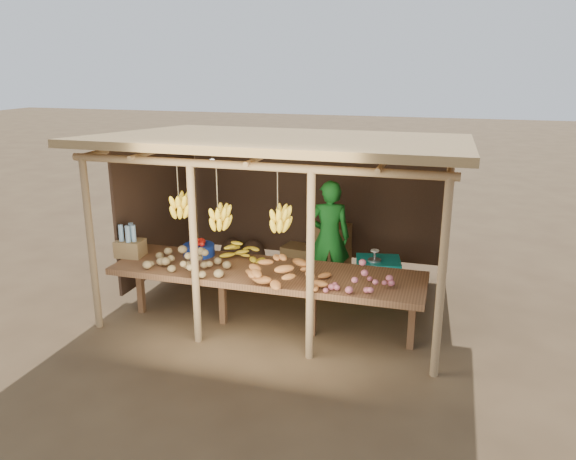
# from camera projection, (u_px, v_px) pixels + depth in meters

# --- Properties ---
(ground) EXTENTS (60.00, 60.00, 0.00)m
(ground) POSITION_uv_depth(u_px,v_px,m) (288.00, 300.00, 8.06)
(ground) COLOR brown
(ground) RESTS_ON ground
(stall_structure) EXTENTS (4.70, 3.50, 2.43)m
(stall_structure) POSITION_uv_depth(u_px,v_px,m) (286.00, 168.00, 7.53)
(stall_structure) COLOR #9F7B52
(stall_structure) RESTS_ON ground
(counter) EXTENTS (3.90, 1.05, 0.80)m
(counter) POSITION_uv_depth(u_px,v_px,m) (266.00, 275.00, 6.98)
(counter) COLOR brown
(counter) RESTS_ON ground
(potato_heap) EXTENTS (1.04, 0.65, 0.37)m
(potato_heap) POSITION_uv_depth(u_px,v_px,m) (184.00, 257.00, 6.89)
(potato_heap) COLOR olive
(potato_heap) RESTS_ON counter
(sweet_potato_heap) EXTENTS (1.07, 0.71, 0.36)m
(sweet_potato_heap) POSITION_uv_depth(u_px,v_px,m) (282.00, 267.00, 6.54)
(sweet_potato_heap) COLOR #B1662D
(sweet_potato_heap) RESTS_ON counter
(onion_heap) EXTENTS (0.85, 0.58, 0.36)m
(onion_heap) POSITION_uv_depth(u_px,v_px,m) (364.00, 274.00, 6.33)
(onion_heap) COLOR #B25662
(onion_heap) RESTS_ON counter
(banana_pile) EXTENTS (0.60, 0.46, 0.34)m
(banana_pile) POSITION_uv_depth(u_px,v_px,m) (242.00, 246.00, 7.31)
(banana_pile) COLOR yellow
(banana_pile) RESTS_ON counter
(tomato_basin) EXTENTS (0.42, 0.42, 0.22)m
(tomato_basin) POSITION_uv_depth(u_px,v_px,m) (199.00, 249.00, 7.48)
(tomato_basin) COLOR navy
(tomato_basin) RESTS_ON counter
(bottle_box) EXTENTS (0.37, 0.31, 0.44)m
(bottle_box) POSITION_uv_depth(u_px,v_px,m) (130.00, 244.00, 7.42)
(bottle_box) COLOR olive
(bottle_box) RESTS_ON counter
(vendor) EXTENTS (0.70, 0.56, 1.69)m
(vendor) POSITION_uv_depth(u_px,v_px,m) (329.00, 238.00, 8.11)
(vendor) COLOR #1A7724
(vendor) RESTS_ON ground
(tarp_crate) EXTENTS (0.71, 0.64, 0.74)m
(tarp_crate) POSITION_uv_depth(u_px,v_px,m) (377.00, 277.00, 8.10)
(tarp_crate) COLOR brown
(tarp_crate) RESTS_ON ground
(carton_stack) EXTENTS (1.11, 0.48, 0.80)m
(carton_stack) POSITION_uv_depth(u_px,v_px,m) (321.00, 252.00, 9.01)
(carton_stack) COLOR olive
(carton_stack) RESTS_ON ground
(burlap_sacks) EXTENTS (0.78, 0.41, 0.55)m
(burlap_sacks) POSITION_uv_depth(u_px,v_px,m) (243.00, 252.00, 9.36)
(burlap_sacks) COLOR #422C1E
(burlap_sacks) RESTS_ON ground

